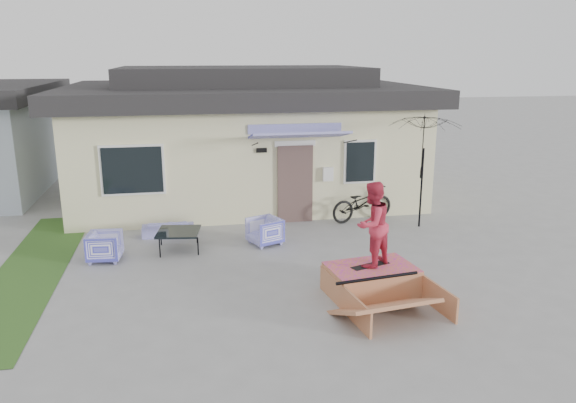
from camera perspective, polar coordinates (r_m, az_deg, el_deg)
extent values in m
plane|color=gray|center=(10.94, 0.21, -9.07)|extent=(90.00, 90.00, 0.00)
cube|color=#2C541F|center=(13.05, -24.81, -6.45)|extent=(1.40, 8.00, 0.01)
cube|color=beige|center=(18.16, -4.60, 5.52)|extent=(10.00, 7.00, 3.00)
cube|color=black|center=(17.96, -4.71, 11.04)|extent=(10.80, 7.80, 0.50)
cube|color=black|center=(17.93, -4.75, 12.79)|extent=(7.50, 4.50, 0.60)
cube|color=brown|center=(14.96, 0.74, 1.78)|extent=(0.95, 0.08, 2.10)
cube|color=white|center=(14.62, -15.64, 3.13)|extent=(1.60, 0.06, 1.30)
cube|color=white|center=(15.31, 7.37, 4.07)|extent=(0.90, 0.06, 1.20)
cube|color=#3435BE|center=(14.21, 1.17, 6.83)|extent=(2.50, 1.09, 0.29)
imported|color=#3435BE|center=(14.34, -12.19, -2.45)|extent=(1.29, 0.39, 0.50)
imported|color=#3435BE|center=(12.96, -18.26, -4.26)|extent=(0.71, 0.75, 0.72)
imported|color=#3435BE|center=(13.36, -2.41, -2.92)|extent=(0.88, 0.90, 0.72)
cube|color=black|center=(13.24, -11.11, -3.93)|extent=(1.08, 1.08, 0.47)
imported|color=black|center=(15.32, 7.62, 0.25)|extent=(2.00, 1.16, 1.21)
cylinder|color=black|center=(14.95, 13.50, 1.35)|extent=(0.05, 0.05, 2.10)
imported|color=black|center=(14.80, 13.66, 3.99)|extent=(2.12, 2.01, 0.90)
cube|color=black|center=(10.76, 8.44, -6.44)|extent=(0.82, 0.45, 0.05)
imported|color=#C82E47|center=(10.48, 8.61, -2.17)|extent=(1.00, 0.96, 1.62)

